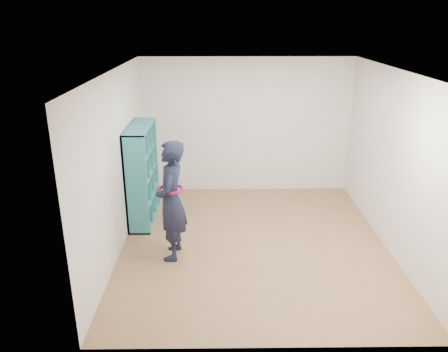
{
  "coord_description": "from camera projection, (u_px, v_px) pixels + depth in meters",
  "views": [
    {
      "loc": [
        -0.53,
        -5.94,
        3.3
      ],
      "look_at": [
        -0.45,
        0.3,
        1.0
      ],
      "focal_mm": 35.0,
      "sensor_mm": 36.0,
      "label": 1
    }
  ],
  "objects": [
    {
      "name": "person",
      "position": [
        171.0,
        201.0,
        6.09
      ],
      "size": [
        0.45,
        0.65,
        1.74
      ],
      "rotation": [
        0.0,
        0.0,
        -1.62
      ],
      "color": "black",
      "rests_on": "floor"
    },
    {
      "name": "bookshelf",
      "position": [
        141.0,
        175.0,
        7.28
      ],
      "size": [
        0.36,
        1.23,
        1.64
      ],
      "color": "teal",
      "rests_on": "floor"
    },
    {
      "name": "wall_back",
      "position": [
        246.0,
        126.0,
        8.38
      ],
      "size": [
        4.0,
        0.02,
        2.6
      ],
      "primitive_type": "cube",
      "color": "silver",
      "rests_on": "floor"
    },
    {
      "name": "wall_left",
      "position": [
        117.0,
        164.0,
        6.25
      ],
      "size": [
        0.02,
        4.5,
        2.6
      ],
      "primitive_type": "cube",
      "color": "silver",
      "rests_on": "floor"
    },
    {
      "name": "wall_right",
      "position": [
        394.0,
        163.0,
        6.3
      ],
      "size": [
        0.02,
        4.5,
        2.6
      ],
      "primitive_type": "cube",
      "color": "silver",
      "rests_on": "floor"
    },
    {
      "name": "floor",
      "position": [
        254.0,
        243.0,
        6.72
      ],
      "size": [
        4.5,
        4.5,
        0.0
      ],
      "primitive_type": "plane",
      "color": "olive",
      "rests_on": "ground"
    },
    {
      "name": "wall_front",
      "position": [
        275.0,
        239.0,
        4.16
      ],
      "size": [
        4.0,
        0.02,
        2.6
      ],
      "primitive_type": "cube",
      "color": "silver",
      "rests_on": "floor"
    },
    {
      "name": "smartphone",
      "position": [
        162.0,
        191.0,
        6.12
      ],
      "size": [
        0.02,
        0.09,
        0.14
      ],
      "rotation": [
        0.25,
        0.0,
        0.13
      ],
      "color": "silver",
      "rests_on": "person"
    },
    {
      "name": "ceiling",
      "position": [
        258.0,
        71.0,
        5.82
      ],
      "size": [
        4.5,
        4.5,
        0.0
      ],
      "primitive_type": "plane",
      "color": "white",
      "rests_on": "wall_back"
    }
  ]
}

